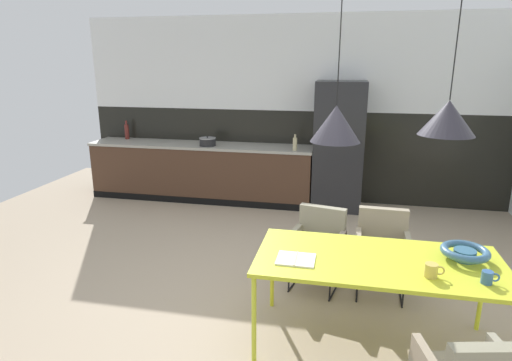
{
  "coord_description": "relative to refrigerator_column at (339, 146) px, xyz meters",
  "views": [
    {
      "loc": [
        0.79,
        -3.26,
        2.13
      ],
      "look_at": [
        -0.1,
        0.95,
        0.93
      ],
      "focal_mm": 29.97,
      "sensor_mm": 36.0,
      "label": 1
    }
  ],
  "objects": [
    {
      "name": "bottle_vinegar_dark",
      "position": [
        -0.62,
        -0.21,
        0.05
      ],
      "size": [
        0.06,
        0.06,
        0.24
      ],
      "color": "tan",
      "rests_on": "kitchen_counter"
    },
    {
      "name": "back_wall_splashback_dark",
      "position": [
        -0.7,
        0.36,
        -0.23
      ],
      "size": [
        6.63,
        0.12,
        1.4
      ],
      "primitive_type": "cube",
      "color": "black",
      "rests_on": "ground"
    },
    {
      "name": "kitchen_counter",
      "position": [
        -2.12,
        -0.0,
        -0.49
      ],
      "size": [
        3.52,
        0.63,
        0.89
      ],
      "color": "#472E20",
      "rests_on": "ground"
    },
    {
      "name": "pendant_lamp_over_table_far",
      "position": [
        0.74,
        -3.25,
        0.84
      ],
      "size": [
        0.36,
        0.36,
        1.09
      ],
      "color": "black"
    },
    {
      "name": "fruit_bowl",
      "position": [
        0.99,
        -3.13,
        -0.14
      ],
      "size": [
        0.34,
        0.34,
        0.1
      ],
      "color": "#33607F",
      "rests_on": "dining_table"
    },
    {
      "name": "armchair_corner_seat",
      "position": [
        0.48,
        -2.39,
        -0.42
      ],
      "size": [
        0.5,
        0.49,
        0.79
      ],
      "rotation": [
        0.0,
        0.0,
        3.11
      ],
      "color": "gray",
      "rests_on": "ground"
    },
    {
      "name": "ground_plane",
      "position": [
        -0.7,
        -2.99,
        -0.93
      ],
      "size": [
        8.85,
        8.85,
        0.0
      ],
      "primitive_type": "plane",
      "color": "tan"
    },
    {
      "name": "open_book",
      "position": [
        -0.22,
        -3.39,
        -0.2
      ],
      "size": [
        0.28,
        0.24,
        0.02
      ],
      "color": "white",
      "rests_on": "dining_table"
    },
    {
      "name": "mug_white_ceramic",
      "position": [
        0.71,
        -3.45,
        -0.16
      ],
      "size": [
        0.13,
        0.09,
        0.1
      ],
      "color": "gold",
      "rests_on": "dining_table"
    },
    {
      "name": "back_wall_panel_upper",
      "position": [
        -0.7,
        0.36,
        1.17
      ],
      "size": [
        6.63,
        0.12,
        1.4
      ],
      "primitive_type": "cube",
      "color": "silver",
      "rests_on": "back_wall_splashback_dark"
    },
    {
      "name": "bottle_spice_small",
      "position": [
        -3.46,
        0.18,
        0.08
      ],
      "size": [
        0.07,
        0.07,
        0.3
      ],
      "color": "maroon",
      "rests_on": "kitchen_counter"
    },
    {
      "name": "dining_table",
      "position": [
        0.38,
        -3.25,
        -0.25
      ],
      "size": [
        1.79,
        0.84,
        0.73
      ],
      "color": "gold",
      "rests_on": "ground"
    },
    {
      "name": "pendant_lamp_over_table_near",
      "position": [
        0.02,
        -3.26,
        0.78
      ],
      "size": [
        0.35,
        0.35,
        1.16
      ],
      "color": "black"
    },
    {
      "name": "mug_wide_latte",
      "position": [
        1.05,
        -3.47,
        -0.16
      ],
      "size": [
        0.11,
        0.07,
        0.09
      ],
      "color": "#335B93",
      "rests_on": "dining_table"
    },
    {
      "name": "cooking_pot",
      "position": [
        -1.96,
        -0.11,
        0.01
      ],
      "size": [
        0.25,
        0.25,
        0.15
      ],
      "color": "black",
      "rests_on": "kitchen_counter"
    },
    {
      "name": "armchair_facing_counter",
      "position": [
        -0.11,
        -2.38,
        -0.45
      ],
      "size": [
        0.57,
        0.56,
        0.77
      ],
      "rotation": [
        0.0,
        0.0,
        2.93
      ],
      "color": "gray",
      "rests_on": "ground"
    },
    {
      "name": "refrigerator_column",
      "position": [
        0.0,
        0.0,
        0.0
      ],
      "size": [
        0.71,
        0.6,
        1.87
      ],
      "primitive_type": "cube",
      "color": "#232326",
      "rests_on": "ground"
    }
  ]
}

